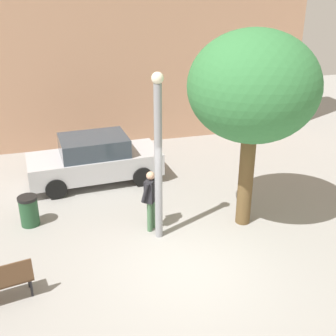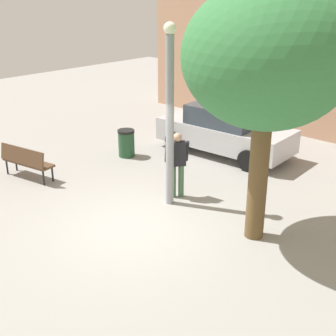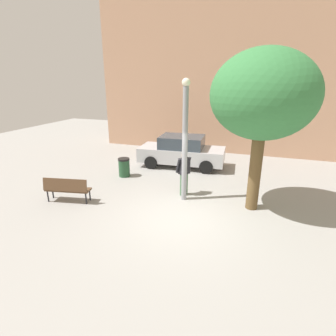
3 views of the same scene
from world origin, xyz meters
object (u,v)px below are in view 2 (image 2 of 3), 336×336
person_by_lamppost (177,161)px  parked_car_silver (225,130)px  lamppost (170,113)px  plaza_tree (268,58)px  park_bench (26,160)px  trash_bin (126,143)px

person_by_lamppost → parked_car_silver: person_by_lamppost is taller
lamppost → plaza_tree: plaza_tree is taller
person_by_lamppost → park_bench: size_ratio=1.01×
park_bench → parked_car_silver: size_ratio=0.39×
park_bench → plaza_tree: plaza_tree is taller
lamppost → parked_car_silver: 4.20m
plaza_tree → park_bench: bearing=-165.2°
plaza_tree → parked_car_silver: 5.90m
lamppost → trash_bin: size_ratio=5.05×
lamppost → trash_bin: lamppost is taller
person_by_lamppost → trash_bin: (-3.10, 1.09, -0.54)m
park_bench → trash_bin: size_ratio=1.98×
lamppost → plaza_tree: size_ratio=0.83×
lamppost → trash_bin: bearing=155.3°
lamppost → park_bench: (-3.86, -1.58, -1.72)m
park_bench → lamppost: bearing=22.3°
plaza_tree → lamppost: bearing=-178.4°
park_bench → parked_car_silver: parked_car_silver is taller
park_bench → trash_bin: bearing=78.1°
parked_car_silver → trash_bin: bearing=-132.0°
parked_car_silver → person_by_lamppost: bearing=-72.5°
plaza_tree → trash_bin: size_ratio=6.08×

